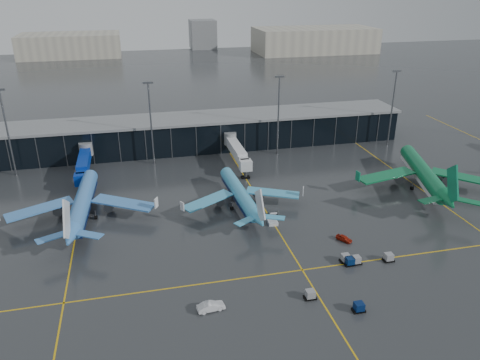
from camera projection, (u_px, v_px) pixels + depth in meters
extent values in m
plane|color=#282B2D|center=(237.00, 238.00, 103.97)|extent=(600.00, 600.00, 0.00)
cube|color=black|center=(196.00, 133.00, 157.34)|extent=(140.00, 16.00, 10.00)
cube|color=slate|center=(195.00, 118.00, 155.23)|extent=(142.00, 17.00, 0.80)
cylinder|color=#595B60|center=(86.00, 149.00, 142.38)|extent=(4.00, 4.00, 4.00)
cube|color=navy|center=(83.00, 168.00, 130.64)|extent=(3.00, 24.00, 3.00)
cylinder|color=#595B60|center=(83.00, 189.00, 125.18)|extent=(1.00, 1.00, 2.60)
cylinder|color=#595B60|center=(230.00, 138.00, 151.75)|extent=(4.00, 4.00, 4.00)
cube|color=silver|center=(240.00, 155.00, 140.02)|extent=(3.00, 24.00, 3.00)
cylinder|color=#595B60|center=(245.00, 174.00, 134.56)|extent=(1.00, 1.00, 2.60)
cylinder|color=#595B60|center=(8.00, 134.00, 132.17)|extent=(0.50, 0.50, 25.00)
cylinder|color=#595B60|center=(151.00, 125.00, 140.51)|extent=(0.50, 0.50, 25.00)
cube|color=#595B60|center=(148.00, 83.00, 135.44)|extent=(3.00, 0.40, 0.60)
cylinder|color=#595B60|center=(278.00, 117.00, 148.84)|extent=(0.50, 0.50, 25.00)
cube|color=#595B60|center=(280.00, 77.00, 143.77)|extent=(3.00, 0.40, 0.60)
cylinder|color=#595B60|center=(392.00, 109.00, 157.17)|extent=(0.50, 0.50, 25.00)
cube|color=#595B60|center=(397.00, 71.00, 152.10)|extent=(3.00, 0.40, 0.60)
cube|color=#B2AD99|center=(314.00, 40.00, 357.54)|extent=(90.00, 42.00, 18.00)
cube|color=#B2AD99|center=(71.00, 45.00, 338.30)|extent=(70.00, 38.00, 16.00)
cube|color=#B2AD99|center=(203.00, 34.00, 375.80)|extent=(20.00, 20.00, 22.00)
cube|color=gold|center=(79.00, 214.00, 114.54)|extent=(0.30, 120.00, 0.02)
cube|color=gold|center=(257.00, 196.00, 123.91)|extent=(0.30, 120.00, 0.02)
cube|color=gold|center=(409.00, 181.00, 133.29)|extent=(0.30, 120.00, 0.02)
cube|color=gold|center=(302.00, 270.00, 92.66)|extent=(220.00, 0.30, 0.02)
cube|color=black|center=(356.00, 263.00, 94.66)|extent=(2.20, 1.50, 0.36)
cube|color=gray|center=(356.00, 260.00, 94.35)|extent=(1.60, 1.50, 1.50)
cube|color=black|center=(350.00, 264.00, 94.24)|extent=(2.20, 1.50, 0.36)
cube|color=#051B47|center=(350.00, 261.00, 93.93)|extent=(1.60, 1.50, 1.50)
cube|color=black|center=(345.00, 261.00, 95.35)|extent=(2.20, 1.50, 0.36)
cube|color=gray|center=(346.00, 258.00, 95.04)|extent=(1.60, 1.50, 1.50)
cube|color=black|center=(388.00, 260.00, 95.59)|extent=(2.20, 1.50, 0.36)
cube|color=gray|center=(389.00, 257.00, 95.28)|extent=(1.60, 1.50, 1.50)
cube|color=black|center=(310.00, 298.00, 84.42)|extent=(2.20, 1.50, 0.36)
cube|color=gray|center=(310.00, 294.00, 84.12)|extent=(1.60, 1.50, 1.50)
cube|color=black|center=(358.00, 310.00, 81.22)|extent=(2.20, 1.50, 0.36)
cube|color=#051845|center=(359.00, 307.00, 80.92)|extent=(1.60, 1.50, 1.50)
cube|color=silver|center=(272.00, 222.00, 110.14)|extent=(2.40, 3.33, 0.80)
cube|color=silver|center=(272.00, 215.00, 109.39)|extent=(1.78, 2.93, 2.29)
imported|color=maroon|center=(344.00, 238.00, 102.69)|extent=(3.25, 3.92, 1.26)
imported|color=silver|center=(211.00, 306.00, 81.20)|extent=(5.03, 2.25, 1.60)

